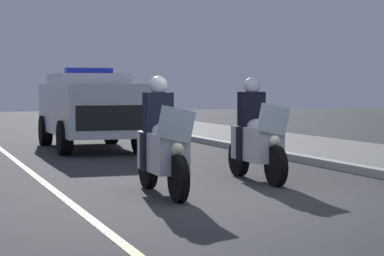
{
  "coord_description": "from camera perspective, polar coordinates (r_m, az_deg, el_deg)",
  "views": [
    {
      "loc": [
        9.32,
        -4.08,
        1.55
      ],
      "look_at": [
        -1.9,
        0.0,
        0.9
      ],
      "focal_mm": 69.57,
      "sensor_mm": 36.0,
      "label": 1
    }
  ],
  "objects": [
    {
      "name": "cyclist_background",
      "position": [
        24.47,
        -4.73,
        1.44
      ],
      "size": [
        1.76,
        0.32,
        1.69
      ],
      "color": "black",
      "rests_on": "ground"
    },
    {
      "name": "ground_plane",
      "position": [
        10.29,
        3.63,
        -5.55
      ],
      "size": [
        80.0,
        80.0,
        0.0
      ],
      "primitive_type": "plane",
      "color": "#333335"
    },
    {
      "name": "lane_stripe_center",
      "position": [
        9.63,
        -8.73,
        -6.15
      ],
      "size": [
        48.0,
        0.12,
        0.01
      ],
      "primitive_type": "cube",
      "color": "#E0D14C",
      "rests_on": "ground"
    },
    {
      "name": "police_motorcycle_lead_left",
      "position": [
        10.74,
        -2.32,
        -1.43
      ],
      "size": [
        2.14,
        0.56,
        1.72
      ],
      "color": "black",
      "rests_on": "ground"
    },
    {
      "name": "police_motorcycle_lead_right",
      "position": [
        12.37,
        4.93,
        -0.84
      ],
      "size": [
        2.14,
        0.56,
        1.72
      ],
      "color": "black",
      "rests_on": "ground"
    },
    {
      "name": "police_suv",
      "position": [
        18.95,
        -7.85,
        1.62
      ],
      "size": [
        4.93,
        2.13,
        2.05
      ],
      "color": "silver",
      "rests_on": "ground"
    }
  ]
}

